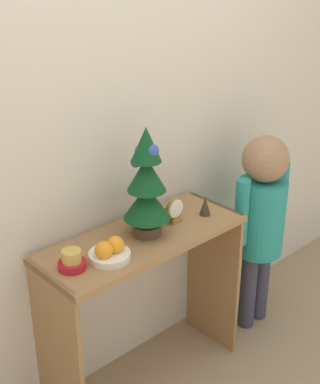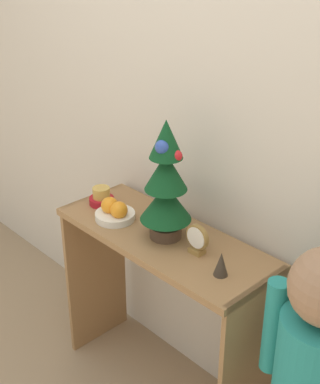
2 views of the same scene
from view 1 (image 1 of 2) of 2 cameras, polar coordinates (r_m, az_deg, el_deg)
The scene contains 8 objects.
back_wall at distance 2.32m, azimuth -5.71°, elevation 7.05°, with size 7.00×0.05×2.50m, color beige.
console_table at distance 2.43m, azimuth -1.71°, elevation -9.02°, with size 0.96×0.37×0.81m.
mini_tree at distance 2.23m, azimuth -1.45°, elevation 0.86°, with size 0.20×0.20×0.49m.
fruit_bowl at distance 2.14m, azimuth -5.40°, elevation -6.39°, with size 0.17×0.17×0.09m.
singing_bowl at distance 2.10m, azimuth -9.38°, elevation -7.29°, with size 0.11×0.11×0.08m.
desk_clock at distance 2.41m, azimuth 1.60°, elevation -1.96°, with size 0.10×0.04×0.12m.
figurine at distance 2.49m, azimuth 4.83°, elevation -1.47°, with size 0.05×0.05×0.09m.
child_figure at distance 2.84m, azimuth 10.72°, elevation -2.08°, with size 0.40×0.25×1.11m.
Camera 1 is at (-1.32, -1.36, 1.93)m, focal length 50.00 mm.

